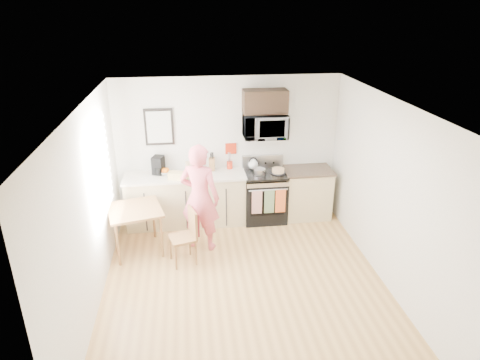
{
  "coord_description": "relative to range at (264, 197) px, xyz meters",
  "views": [
    {
      "loc": [
        -0.71,
        -5.03,
        3.76
      ],
      "look_at": [
        0.05,
        1.0,
        1.22
      ],
      "focal_mm": 32.0,
      "sensor_mm": 36.0,
      "label": 1
    }
  ],
  "objects": [
    {
      "name": "window",
      "position": [
        -2.59,
        -1.18,
        1.11
      ],
      "size": [
        0.06,
        1.4,
        1.5
      ],
      "color": "silver",
      "rests_on": "left_wall"
    },
    {
      "name": "back_wall",
      "position": [
        -0.63,
        0.32,
        0.86
      ],
      "size": [
        4.0,
        0.04,
        2.6
      ],
      "primitive_type": "cube",
      "color": "silver",
      "rests_on": "floor"
    },
    {
      "name": "bread_bag",
      "position": [
        -1.54,
        -0.14,
        0.56
      ],
      "size": [
        0.37,
        0.25,
        0.12
      ],
      "primitive_type": "cube",
      "rotation": [
        0.0,
        0.0,
        -0.29
      ],
      "color": "#E0C775",
      "rests_on": "countertop_left"
    },
    {
      "name": "person",
      "position": [
        -1.2,
        -0.84,
        0.45
      ],
      "size": [
        0.76,
        0.64,
        1.78
      ],
      "primitive_type": "imported",
      "rotation": [
        0.0,
        0.0,
        2.74
      ],
      "color": "#DF3D55",
      "rests_on": "floor"
    },
    {
      "name": "cake",
      "position": [
        0.23,
        -0.05,
        0.53
      ],
      "size": [
        0.27,
        0.27,
        0.09
      ],
      "color": "black",
      "rests_on": "range"
    },
    {
      "name": "knife_block",
      "position": [
        -0.94,
        0.21,
        0.62
      ],
      "size": [
        0.12,
        0.15,
        0.23
      ],
      "primitive_type": "cube",
      "rotation": [
        0.0,
        0.0,
        -0.11
      ],
      "color": "brown",
      "rests_on": "countertop_left"
    },
    {
      "name": "pot",
      "position": [
        -0.11,
        -0.08,
        0.54
      ],
      "size": [
        0.21,
        0.34,
        0.1
      ],
      "rotation": [
        0.0,
        0.0,
        0.41
      ],
      "color": "#A9A9AE",
      "rests_on": "range"
    },
    {
      "name": "cabinet_right",
      "position": [
        0.8,
        0.02,
        0.01
      ],
      "size": [
        0.84,
        0.6,
        0.9
      ],
      "primitive_type": "cube",
      "color": "tan",
      "rests_on": "floor"
    },
    {
      "name": "ceiling",
      "position": [
        -0.63,
        -1.98,
        2.16
      ],
      "size": [
        4.0,
        4.6,
        0.04
      ],
      "primitive_type": "cube",
      "color": "white",
      "rests_on": "back_wall"
    },
    {
      "name": "dining_table",
      "position": [
        -2.23,
        -0.84,
        0.23
      ],
      "size": [
        0.84,
        0.84,
        0.75
      ],
      "rotation": [
        0.0,
        0.0,
        0.24
      ],
      "color": "brown",
      "rests_on": "floor"
    },
    {
      "name": "coffee_maker",
      "position": [
        -1.89,
        0.15,
        0.65
      ],
      "size": [
        0.24,
        0.29,
        0.32
      ],
      "rotation": [
        0.0,
        0.0,
        -0.31
      ],
      "color": "black",
      "rests_on": "countertop_left"
    },
    {
      "name": "left_wall",
      "position": [
        -2.63,
        -1.98,
        0.86
      ],
      "size": [
        0.04,
        4.6,
        2.6
      ],
      "primitive_type": "cube",
      "color": "silver",
      "rests_on": "floor"
    },
    {
      "name": "milk_carton",
      "position": [
        -1.35,
        0.07,
        0.62
      ],
      "size": [
        0.11,
        0.11,
        0.23
      ],
      "primitive_type": "cube",
      "rotation": [
        0.0,
        0.0,
        0.33
      ],
      "color": "tan",
      "rests_on": "countertop_left"
    },
    {
      "name": "upper_cabinet",
      "position": [
        -0.0,
        0.15,
        1.74
      ],
      "size": [
        0.76,
        0.35,
        0.4
      ],
      "primitive_type": "cube",
      "color": "black",
      "rests_on": "back_wall"
    },
    {
      "name": "cabinet_left",
      "position": [
        -1.43,
        0.02,
        0.01
      ],
      "size": [
        2.1,
        0.6,
        0.9
      ],
      "primitive_type": "cube",
      "color": "tan",
      "rests_on": "floor"
    },
    {
      "name": "chair",
      "position": [
        -1.38,
        -1.24,
        0.13
      ],
      "size": [
        0.49,
        0.46,
        0.88
      ],
      "rotation": [
        0.0,
        0.0,
        0.28
      ],
      "color": "brown",
      "rests_on": "floor"
    },
    {
      "name": "fruit_bowl",
      "position": [
        -1.78,
        0.13,
        0.55
      ],
      "size": [
        0.32,
        0.32,
        0.11
      ],
      "color": "white",
      "rests_on": "countertop_left"
    },
    {
      "name": "microwave",
      "position": [
        -0.0,
        0.1,
        1.32
      ],
      "size": [
        0.76,
        0.51,
        0.42
      ],
      "primitive_type": "imported",
      "color": "#A9A9AE",
      "rests_on": "back_wall"
    },
    {
      "name": "range",
      "position": [
        0.0,
        0.0,
        0.0
      ],
      "size": [
        0.76,
        0.7,
        1.16
      ],
      "color": "black",
      "rests_on": "floor"
    },
    {
      "name": "wall_trivet",
      "position": [
        -0.58,
        0.31,
        0.86
      ],
      "size": [
        0.2,
        0.02,
        0.2
      ],
      "primitive_type": "cube",
      "color": "#A6230E",
      "rests_on": "back_wall"
    },
    {
      "name": "countertop_right",
      "position": [
        0.8,
        0.02,
        0.48
      ],
      "size": [
        0.88,
        0.64,
        0.04
      ],
      "primitive_type": "cube",
      "color": "black",
      "rests_on": "cabinet_right"
    },
    {
      "name": "kettle",
      "position": [
        -0.18,
        0.2,
        0.58
      ],
      "size": [
        0.18,
        0.18,
        0.23
      ],
      "color": "white",
      "rests_on": "range"
    },
    {
      "name": "countertop_left",
      "position": [
        -1.43,
        0.02,
        0.48
      ],
      "size": [
        2.14,
        0.64,
        0.04
      ],
      "primitive_type": "cube",
      "color": "white",
      "rests_on": "cabinet_left"
    },
    {
      "name": "right_wall",
      "position": [
        1.37,
        -1.98,
        0.86
      ],
      "size": [
        0.04,
        4.6,
        2.6
      ],
      "primitive_type": "cube",
      "color": "silver",
      "rests_on": "floor"
    },
    {
      "name": "utensil_crock",
      "position": [
        -0.61,
        0.24,
        0.63
      ],
      "size": [
        0.1,
        0.1,
        0.31
      ],
      "color": "#A6230E",
      "rests_on": "countertop_left"
    },
    {
      "name": "front_wall",
      "position": [
        -0.63,
        -4.28,
        0.86
      ],
      "size": [
        4.0,
        0.04,
        2.6
      ],
      "primitive_type": "cube",
      "color": "silver",
      "rests_on": "floor"
    },
    {
      "name": "floor",
      "position": [
        -0.63,
        -1.98,
        -0.44
      ],
      "size": [
        4.6,
        4.6,
        0.0
      ],
      "primitive_type": "plane",
      "color": "#A4753F",
      "rests_on": "ground"
    },
    {
      "name": "wall_art",
      "position": [
        -1.83,
        0.3,
        1.31
      ],
      "size": [
        0.5,
        0.04,
        0.65
      ],
      "color": "black",
      "rests_on": "back_wall"
    }
  ]
}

